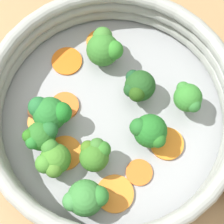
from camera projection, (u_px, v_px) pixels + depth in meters
ground_plane at (112, 119)px, 0.52m from camera, size 4.00×4.00×0.00m
skillet at (112, 117)px, 0.51m from camera, size 0.31×0.31×0.01m
skillet_rim_wall at (112, 108)px, 0.48m from camera, size 0.33×0.33×0.06m
skillet_rivet_left at (198, 194)px, 0.47m from camera, size 0.01×0.01×0.01m
skillet_rivet_right at (220, 155)px, 0.48m from camera, size 0.01×0.01×0.01m
carrot_slice_0 at (139, 172)px, 0.48m from camera, size 0.05×0.05×0.00m
carrot_slice_1 at (65, 105)px, 0.51m from camera, size 0.05×0.05×0.00m
carrot_slice_2 at (40, 122)px, 0.50m from camera, size 0.04×0.04×0.00m
carrot_slice_3 at (65, 153)px, 0.49m from camera, size 0.06×0.06×0.00m
carrot_slice_4 at (100, 42)px, 0.54m from camera, size 0.04×0.04×0.00m
carrot_slice_5 at (67, 61)px, 0.53m from camera, size 0.05×0.05×0.00m
carrot_slice_6 at (115, 194)px, 0.47m from camera, size 0.05×0.05×0.00m
carrot_slice_7 at (167, 144)px, 0.49m from camera, size 0.06×0.06×0.00m
broccoli_floret_0 at (149, 131)px, 0.47m from camera, size 0.04×0.05×0.05m
broccoli_floret_1 at (95, 154)px, 0.46m from camera, size 0.04×0.04×0.05m
broccoli_floret_2 at (53, 159)px, 0.46m from camera, size 0.05×0.04×0.04m
broccoli_floret_3 at (138, 86)px, 0.49m from camera, size 0.05×0.04×0.05m
broccoli_floret_4 at (41, 136)px, 0.47m from camera, size 0.04×0.04×0.05m
broccoli_floret_5 at (50, 113)px, 0.48m from camera, size 0.04×0.06×0.05m
broccoli_floret_6 at (104, 47)px, 0.51m from camera, size 0.05×0.05×0.05m
broccoli_floret_7 at (188, 98)px, 0.48m from camera, size 0.04×0.04×0.05m
broccoli_floret_8 at (86, 198)px, 0.44m from camera, size 0.04×0.05×0.05m
mushroom_piece_0 at (40, 110)px, 0.50m from camera, size 0.04×0.04×0.01m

